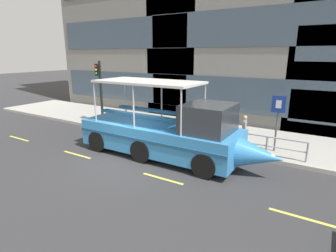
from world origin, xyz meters
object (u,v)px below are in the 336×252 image
at_px(traffic_light_pole, 100,86).
at_px(duck_tour_boat, 169,134).
at_px(parking_sign, 278,114).
at_px(pedestrian_near_bow, 244,128).

relative_size(traffic_light_pole, duck_tour_boat, 0.43).
height_order(parking_sign, pedestrian_near_bow, parking_sign).
bearing_deg(pedestrian_near_bow, duck_tour_boat, -132.95).
relative_size(duck_tour_boat, pedestrian_near_bow, 5.98).
bearing_deg(pedestrian_near_bow, traffic_light_pole, -178.73).
xyz_separation_m(traffic_light_pole, pedestrian_near_bow, (9.35, 0.21, -1.48)).
bearing_deg(parking_sign, duck_tour_boat, -144.47).
xyz_separation_m(traffic_light_pole, duck_tour_boat, (6.78, -2.55, -1.48)).
bearing_deg(pedestrian_near_bow, parking_sign, 3.96).
distance_m(traffic_light_pole, duck_tour_boat, 7.40).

